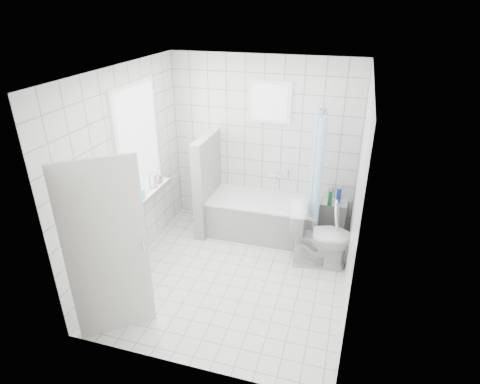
% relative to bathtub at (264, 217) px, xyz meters
% --- Properties ---
extents(ground, '(3.00, 3.00, 0.00)m').
position_rel_bathtub_xyz_m(ground, '(-0.13, -1.12, -0.29)').
color(ground, white).
rests_on(ground, ground).
extents(ceiling, '(3.00, 3.00, 0.00)m').
position_rel_bathtub_xyz_m(ceiling, '(-0.13, -1.12, 2.31)').
color(ceiling, white).
rests_on(ceiling, ground).
extents(wall_back, '(2.80, 0.02, 2.60)m').
position_rel_bathtub_xyz_m(wall_back, '(-0.13, 0.38, 1.01)').
color(wall_back, white).
rests_on(wall_back, ground).
extents(wall_front, '(2.80, 0.02, 2.60)m').
position_rel_bathtub_xyz_m(wall_front, '(-0.13, -2.62, 1.01)').
color(wall_front, white).
rests_on(wall_front, ground).
extents(wall_left, '(0.02, 3.00, 2.60)m').
position_rel_bathtub_xyz_m(wall_left, '(-1.53, -1.12, 1.01)').
color(wall_left, white).
rests_on(wall_left, ground).
extents(wall_right, '(0.02, 3.00, 2.60)m').
position_rel_bathtub_xyz_m(wall_right, '(1.27, -1.12, 1.01)').
color(wall_right, white).
rests_on(wall_right, ground).
extents(window_left, '(0.01, 0.90, 1.40)m').
position_rel_bathtub_xyz_m(window_left, '(-1.48, -0.82, 1.31)').
color(window_left, white).
rests_on(window_left, wall_left).
extents(window_back, '(0.50, 0.01, 0.50)m').
position_rel_bathtub_xyz_m(window_back, '(-0.03, 0.33, 1.66)').
color(window_back, white).
rests_on(window_back, wall_back).
extents(window_sill, '(0.18, 1.02, 0.08)m').
position_rel_bathtub_xyz_m(window_sill, '(-1.44, -0.82, 0.57)').
color(window_sill, white).
rests_on(window_sill, wall_left).
extents(door, '(0.65, 0.53, 2.00)m').
position_rel_bathtub_xyz_m(door, '(-1.07, -2.36, 0.71)').
color(door, silver).
rests_on(door, ground).
extents(bathtub, '(1.62, 0.77, 0.58)m').
position_rel_bathtub_xyz_m(bathtub, '(0.00, 0.00, 0.00)').
color(bathtub, white).
rests_on(bathtub, ground).
extents(partition_wall, '(0.15, 0.85, 1.50)m').
position_rel_bathtub_xyz_m(partition_wall, '(-0.87, -0.05, 0.46)').
color(partition_wall, white).
rests_on(partition_wall, ground).
extents(tiled_ledge, '(0.40, 0.24, 0.55)m').
position_rel_bathtub_xyz_m(tiled_ledge, '(0.99, 0.25, -0.02)').
color(tiled_ledge, white).
rests_on(tiled_ledge, ground).
extents(toilet, '(0.90, 0.59, 0.86)m').
position_rel_bathtub_xyz_m(toilet, '(0.90, -0.55, 0.14)').
color(toilet, white).
rests_on(toilet, ground).
extents(curtain_rod, '(0.02, 0.80, 0.02)m').
position_rel_bathtub_xyz_m(curtain_rod, '(0.75, -0.02, 1.71)').
color(curtain_rod, silver).
rests_on(curtain_rod, wall_back).
extents(shower_curtain, '(0.14, 0.48, 1.78)m').
position_rel_bathtub_xyz_m(shower_curtain, '(0.75, -0.16, 0.81)').
color(shower_curtain, '#458CCC').
rests_on(shower_curtain, curtain_rod).
extents(tub_faucet, '(0.18, 0.06, 0.06)m').
position_rel_bathtub_xyz_m(tub_faucet, '(0.10, 0.33, 0.56)').
color(tub_faucet, silver).
rests_on(tub_faucet, wall_back).
extents(sill_bottles, '(0.13, 0.80, 0.27)m').
position_rel_bathtub_xyz_m(sill_bottles, '(-1.43, -0.91, 0.73)').
color(sill_bottles, '#C060AE').
rests_on(sill_bottles, window_sill).
extents(ledge_bottles, '(0.18, 0.16, 0.24)m').
position_rel_bathtub_xyz_m(ledge_bottles, '(0.98, 0.22, 0.37)').
color(ledge_bottles, blue).
rests_on(ledge_bottles, tiled_ledge).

